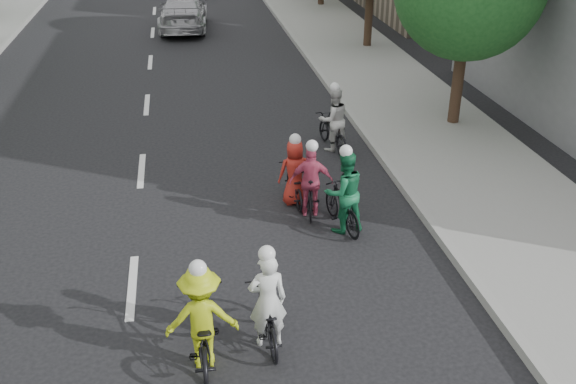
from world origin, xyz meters
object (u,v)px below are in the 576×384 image
object	(u,v)px
cyclist_3	(295,179)
follow_car_lead	(183,13)
cyclist_5	(202,325)
cyclist_2	(267,311)
cyclist_4	(333,126)
cyclist_1	(343,198)
cyclist_0	(311,187)

from	to	relation	value
cyclist_3	follow_car_lead	distance (m)	17.82
cyclist_3	cyclist_5	xyz separation A→B (m)	(-2.27, -4.87, 0.10)
cyclist_2	cyclist_4	size ratio (longest dim) A/B	0.97
cyclist_1	cyclist_4	world-z (taller)	cyclist_1
cyclist_3	follow_car_lead	xyz separation A→B (m)	(-2.00, 17.71, 0.18)
follow_car_lead	cyclist_1	bearing A→B (deg)	102.15
cyclist_2	cyclist_4	bearing A→B (deg)	-112.33
follow_car_lead	cyclist_3	bearing A→B (deg)	100.33
cyclist_0	cyclist_5	world-z (taller)	cyclist_5
follow_car_lead	cyclist_4	bearing A→B (deg)	107.24
cyclist_1	cyclist_3	bearing A→B (deg)	-72.03
cyclist_4	cyclist_1	bearing A→B (deg)	68.39
cyclist_0	cyclist_2	bearing A→B (deg)	79.51
cyclist_2	cyclist_3	size ratio (longest dim) A/B	1.08
cyclist_3	cyclist_1	bearing A→B (deg)	117.98
cyclist_0	cyclist_2	world-z (taller)	cyclist_2
cyclist_0	cyclist_5	size ratio (longest dim) A/B	0.88
cyclist_1	cyclist_2	xyz separation A→B (m)	(-2.02, -3.23, -0.15)
cyclist_5	follow_car_lead	size ratio (longest dim) A/B	0.38
cyclist_1	cyclist_4	size ratio (longest dim) A/B	1.03
cyclist_2	follow_car_lead	size ratio (longest dim) A/B	0.34
cyclist_2	follow_car_lead	bearing A→B (deg)	-89.77
cyclist_2	cyclist_3	world-z (taller)	cyclist_2
cyclist_1	cyclist_5	xyz separation A→B (m)	(-3.03, -3.52, -0.05)
cyclist_2	cyclist_4	world-z (taller)	cyclist_4
follow_car_lead	cyclist_0	bearing A→B (deg)	100.90
cyclist_3	follow_car_lead	bearing A→B (deg)	-85.19
cyclist_1	cyclist_5	bearing A→B (deg)	37.58
cyclist_2	cyclist_5	world-z (taller)	cyclist_5
cyclist_2	cyclist_5	size ratio (longest dim) A/B	0.91
cyclist_4	follow_car_lead	distance (m)	15.30
cyclist_1	cyclist_3	xyz separation A→B (m)	(-0.77, 1.35, -0.15)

